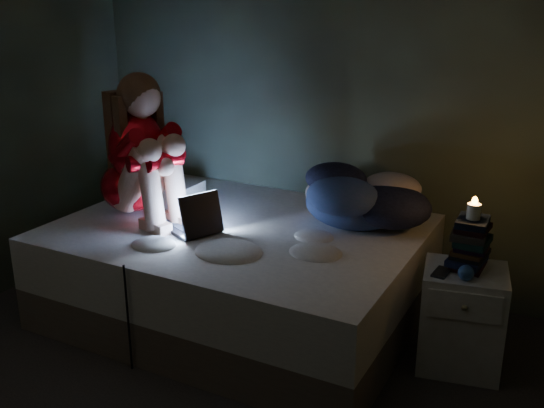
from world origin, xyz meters
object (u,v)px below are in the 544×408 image
Objects in this scene: bed at (239,270)px; candle at (474,208)px; nightstand at (461,319)px; laptop at (187,207)px; phone at (439,270)px; woman at (129,145)px.

bed is 26.54× the size of candle.
bed is 3.79× the size of nightstand.
laptop is at bearing -170.80° from candle.
woman is at bearing -162.22° from phone.
woman is at bearing 173.45° from nightstand.
laptop reaches higher than phone.
bed is 1.03m from woman.
candle is (2.05, 0.21, -0.15)m from woman.
laptop is 2.71× the size of phone.
laptop is at bearing -144.59° from bed.
nightstand is 0.61m from candle.
bed is 1.47m from candle.
laptop reaches higher than bed.
woman reaches higher than candle.
phone is (1.22, -0.03, 0.27)m from bed.
candle is 0.36m from phone.
nightstand is at bearing 46.15° from phone.
candle is at bearing 57.33° from phone.
bed is 1.35m from nightstand.
bed is at bearing -176.50° from candle.
woman is 2.19m from nightstand.
candle is (1.35, 0.08, 0.60)m from bed.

